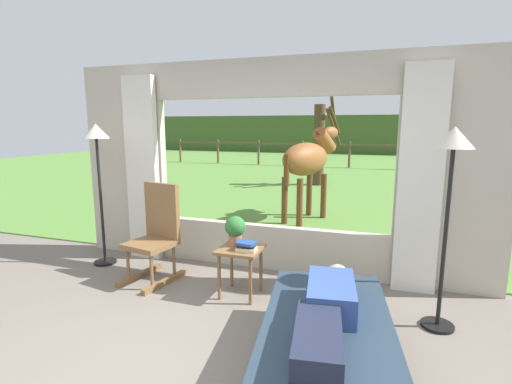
% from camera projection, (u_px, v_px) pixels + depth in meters
% --- Properties ---
extents(ground_plane, '(12.00, 12.00, 0.00)m').
position_uv_depth(ground_plane, '(175.00, 380.00, 2.66)').
color(ground_plane, '#70665B').
extents(back_wall_with_window, '(5.20, 0.12, 2.55)m').
position_uv_depth(back_wall_with_window, '(268.00, 170.00, 4.55)').
color(back_wall_with_window, '#BCB29E').
rests_on(back_wall_with_window, ground_plane).
extents(curtain_panel_left, '(0.44, 0.10, 2.40)m').
position_uv_depth(curtain_panel_left, '(142.00, 170.00, 4.96)').
color(curtain_panel_left, silver).
rests_on(curtain_panel_left, ground_plane).
extents(curtain_panel_right, '(0.44, 0.10, 2.40)m').
position_uv_depth(curtain_panel_right, '(420.00, 182.00, 3.90)').
color(curtain_panel_right, silver).
rests_on(curtain_panel_right, ground_plane).
extents(outdoor_pasture_lawn, '(36.00, 21.68, 0.02)m').
position_uv_depth(outdoor_pasture_lawn, '(347.00, 170.00, 14.94)').
color(outdoor_pasture_lawn, '#568438').
rests_on(outdoor_pasture_lawn, ground_plane).
extents(distant_hill_ridge, '(36.00, 2.00, 2.40)m').
position_uv_depth(distant_hill_ridge, '(362.00, 134.00, 23.92)').
color(distant_hill_ridge, '#41592A').
rests_on(distant_hill_ridge, ground_plane).
extents(recliner_sofa, '(1.13, 1.81, 0.42)m').
position_uv_depth(recliner_sofa, '(327.00, 345.00, 2.71)').
color(recliner_sofa, black).
rests_on(recliner_sofa, ground_plane).
extents(reclining_person, '(0.42, 1.44, 0.22)m').
position_uv_depth(reclining_person, '(327.00, 309.00, 2.61)').
color(reclining_person, '#334C8C').
rests_on(reclining_person, recliner_sofa).
extents(rocking_chair, '(0.58, 0.75, 1.12)m').
position_uv_depth(rocking_chair, '(156.00, 233.00, 4.35)').
color(rocking_chair, brown).
rests_on(rocking_chair, ground_plane).
extents(side_table, '(0.44, 0.44, 0.52)m').
position_uv_depth(side_table, '(240.00, 257.00, 3.92)').
color(side_table, brown).
rests_on(side_table, ground_plane).
extents(potted_plant, '(0.22, 0.22, 0.32)m').
position_uv_depth(potted_plant, '(235.00, 229.00, 3.96)').
color(potted_plant, '#9E6042').
rests_on(potted_plant, side_table).
extents(book_stack, '(0.21, 0.17, 0.09)m').
position_uv_depth(book_stack, '(246.00, 246.00, 3.82)').
color(book_stack, beige).
rests_on(book_stack, side_table).
extents(floor_lamp_left, '(0.32, 0.32, 1.80)m').
position_uv_depth(floor_lamp_left, '(97.00, 152.00, 4.66)').
color(floor_lamp_left, black).
rests_on(floor_lamp_left, ground_plane).
extents(floor_lamp_right, '(0.32, 0.32, 1.77)m').
position_uv_depth(floor_lamp_right, '(452.00, 168.00, 3.11)').
color(floor_lamp_right, black).
rests_on(floor_lamp_right, ground_plane).
extents(horse, '(0.99, 1.80, 1.73)m').
position_uv_depth(horse, '(308.00, 160.00, 6.91)').
color(horse, brown).
rests_on(horse, outdoor_pasture_lawn).
extents(pasture_tree, '(0.79, 1.10, 2.58)m').
position_uv_depth(pasture_tree, '(320.00, 143.00, 11.01)').
color(pasture_tree, '#4C3823').
rests_on(pasture_tree, outdoor_pasture_lawn).
extents(pasture_fence_line, '(16.10, 0.10, 1.10)m').
position_uv_depth(pasture_fence_line, '(350.00, 150.00, 15.68)').
color(pasture_fence_line, brown).
rests_on(pasture_fence_line, outdoor_pasture_lawn).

